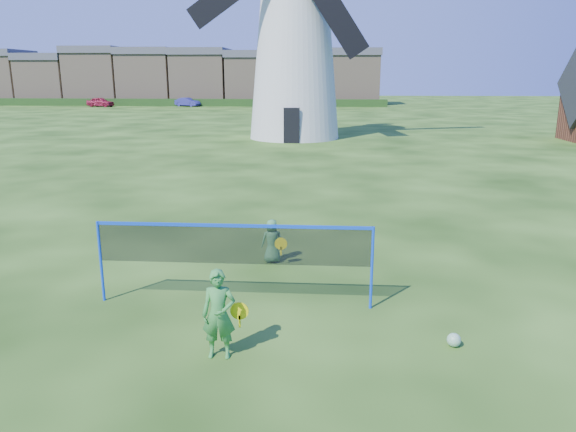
# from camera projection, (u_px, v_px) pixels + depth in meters

# --- Properties ---
(ground) EXTENTS (220.00, 220.00, 0.00)m
(ground) POSITION_uv_depth(u_px,v_px,m) (276.00, 298.00, 10.34)
(ground) COLOR black
(ground) RESTS_ON ground
(windmill) EXTENTS (13.04, 6.00, 18.10)m
(windmill) POSITION_uv_depth(u_px,v_px,m) (295.00, 41.00, 35.32)
(windmill) COLOR silver
(windmill) RESTS_ON ground
(badminton_net) EXTENTS (5.05, 0.05, 1.55)m
(badminton_net) POSITION_uv_depth(u_px,v_px,m) (233.00, 246.00, 9.79)
(badminton_net) COLOR blue
(badminton_net) RESTS_ON ground
(player_girl) EXTENTS (0.68, 0.37, 1.38)m
(player_girl) POSITION_uv_depth(u_px,v_px,m) (219.00, 314.00, 8.03)
(player_girl) COLOR #378B3B
(player_girl) RESTS_ON ground
(player_boy) EXTENTS (0.63, 0.43, 1.00)m
(player_boy) POSITION_uv_depth(u_px,v_px,m) (272.00, 241.00, 12.23)
(player_boy) COLOR #3F8447
(player_boy) RESTS_ON ground
(play_ball) EXTENTS (0.22, 0.22, 0.22)m
(play_ball) POSITION_uv_depth(u_px,v_px,m) (454.00, 340.00, 8.47)
(play_ball) COLOR green
(play_ball) RESTS_ON ground
(terraced_houses) EXTENTS (60.42, 8.40, 8.24)m
(terraced_houses) POSITION_uv_depth(u_px,v_px,m) (174.00, 77.00, 80.37)
(terraced_houses) COLOR tan
(terraced_houses) RESTS_ON ground
(hedge) EXTENTS (62.00, 0.80, 1.00)m
(hedge) POSITION_uv_depth(u_px,v_px,m) (163.00, 102.00, 75.45)
(hedge) COLOR #193814
(hedge) RESTS_ON ground
(car_left) EXTENTS (3.98, 2.28, 1.27)m
(car_left) POSITION_uv_depth(u_px,v_px,m) (100.00, 102.00, 73.65)
(car_left) COLOR maroon
(car_left) RESTS_ON ground
(car_right) EXTENTS (3.77, 2.48, 1.17)m
(car_right) POSITION_uv_depth(u_px,v_px,m) (188.00, 102.00, 74.67)
(car_right) COLOR navy
(car_right) RESTS_ON ground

